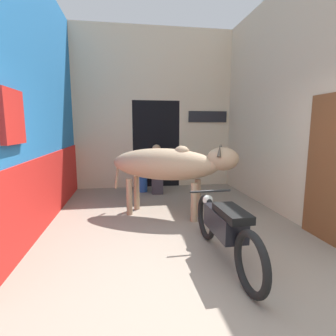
# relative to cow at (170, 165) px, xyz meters

# --- Properties ---
(ground_plane) EXTENTS (30.00, 30.00, 0.00)m
(ground_plane) POSITION_rel_cow_xyz_m (-0.02, -2.30, -0.95)
(ground_plane) COLOR gray
(wall_left_shopfront) EXTENTS (0.25, 4.73, 4.18)m
(wall_left_shopfront) POSITION_rel_cow_xyz_m (-2.20, 0.05, 1.06)
(wall_left_shopfront) COLOR #236BAD
(wall_left_shopfront) RESTS_ON ground_plane
(wall_back_with_doorway) EXTENTS (4.18, 0.93, 4.18)m
(wall_back_with_doorway) POSITION_rel_cow_xyz_m (0.00, 2.70, 0.76)
(wall_back_with_doorway) COLOR beige
(wall_back_with_doorway) RESTS_ON ground_plane
(wall_right_with_door) EXTENTS (0.22, 4.73, 4.18)m
(wall_right_with_door) POSITION_rel_cow_xyz_m (2.16, 0.02, 1.10)
(wall_right_with_door) COLOR beige
(wall_right_with_door) RESTS_ON ground_plane
(cow) EXTENTS (2.30, 1.44, 1.36)m
(cow) POSITION_rel_cow_xyz_m (0.00, 0.00, 0.00)
(cow) COLOR tan
(cow) RESTS_ON ground_plane
(motorcycle_near) EXTENTS (0.58, 2.00, 0.77)m
(motorcycle_near) POSITION_rel_cow_xyz_m (0.39, -1.75, -0.52)
(motorcycle_near) COLOR black
(motorcycle_near) RESTS_ON ground_plane
(shopkeeper_seated) EXTENTS (0.39, 0.34, 1.20)m
(shopkeeper_seated) POSITION_rel_cow_xyz_m (-0.05, 1.71, -0.31)
(shopkeeper_seated) COLOR #3D3842
(shopkeeper_seated) RESTS_ON ground_plane
(plastic_stool) EXTENTS (0.34, 0.34, 0.46)m
(plastic_stool) POSITION_rel_cow_xyz_m (-0.39, 1.90, -0.71)
(plastic_stool) COLOR #2856B2
(plastic_stool) RESTS_ON ground_plane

